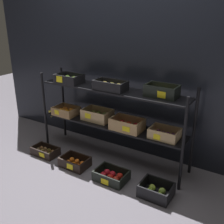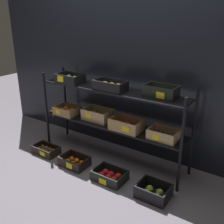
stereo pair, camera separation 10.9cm
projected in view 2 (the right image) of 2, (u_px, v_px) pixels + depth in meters
ground_plane at (112, 157)px, 3.35m from camera, size 10.00×10.00×0.00m
storefront_wall at (129, 72)px, 3.29m from camera, size 4.24×0.12×2.02m
display_rack at (110, 108)px, 3.12m from camera, size 1.96×0.39×1.02m
crate_ground_kiwi at (46, 150)px, 3.43m from camera, size 0.34×0.21×0.10m
crate_ground_tangerine at (75, 162)px, 3.17m from camera, size 0.33×0.24×0.12m
crate_ground_apple_red at (110, 176)px, 2.90m from camera, size 0.35×0.26×0.11m
crate_ground_apple_green at (153, 192)px, 2.63m from camera, size 0.31×0.25×0.13m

